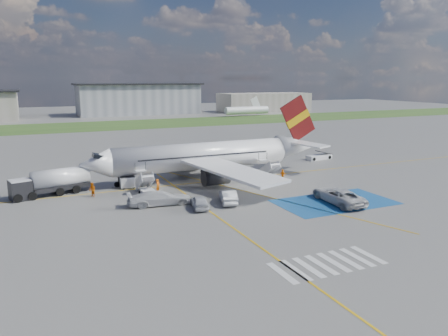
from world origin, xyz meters
The scene contains 22 objects.
ground centered at (0.00, 0.00, 0.00)m, with size 400.00×400.00×0.00m, color #60605E.
grass_strip centered at (0.00, 95.00, 0.01)m, with size 400.00×30.00×0.01m, color #2D4C1E.
taxiway_line_main centered at (0.00, 12.00, 0.01)m, with size 120.00×0.20×0.01m, color gold.
taxiway_line_cross centered at (-5.00, -10.00, 0.01)m, with size 0.20×60.00×0.01m, color gold.
taxiway_line_diag centered at (0.00, 12.00, 0.01)m, with size 0.20×60.00×0.01m, color gold.
staging_box centered at (10.00, -4.00, 0.01)m, with size 14.00×8.00×0.01m, color #174C8A.
crosswalk centered at (-1.80, -18.00, 0.01)m, with size 9.00×4.00×0.01m.
terminal_centre centered at (20.00, 135.00, 6.00)m, with size 48.00×18.00×12.00m, color gray.
terminal_east centered at (75.00, 128.00, 4.00)m, with size 40.00×16.00×8.00m, color gray.
airliner centered at (1.51, 14.00, 3.39)m, with size 36.81×32.95×11.92m.
airstairs_fwd centered at (-9.50, 8.70, 0.62)m, with size 1.90×5.20×3.60m.
airstairs_aft centered at (9.00, 8.70, 0.62)m, with size 1.90×5.20×3.60m.
fuel_tanker centered at (-20.52, 13.49, 1.36)m, with size 9.81×4.70×3.24m.
gpu_cart centered at (-11.02, 12.98, 0.72)m, with size 1.97×1.31×1.60m.
belt_loader centered at (25.36, 19.90, 0.40)m, with size 5.50×2.49×1.61m.
car_silver_a centered at (-5.57, 0.36, 0.75)m, with size 1.77×4.39×1.50m, color silver.
car_silver_b centered at (-1.71, 0.95, 0.80)m, with size 1.70×4.87×1.60m, color silver.
van_white_a centered at (10.19, -4.31, 1.18)m, with size 2.90×6.29×2.36m, color silver.
van_white_b centered at (-9.32, 3.44, 1.10)m, with size 2.28×5.62×2.20m, color silver.
crew_fwd centered at (-8.03, 8.76, 0.92)m, with size 0.67×0.44×1.84m, color orange.
crew_nose centered at (-15.95, 10.37, 0.91)m, with size 0.89×0.69×1.82m, color orange.
crew_aft centered at (10.03, 7.73, 0.88)m, with size 1.03×0.43×1.76m, color orange.
Camera 1 is at (-22.71, -44.17, 14.47)m, focal length 35.00 mm.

